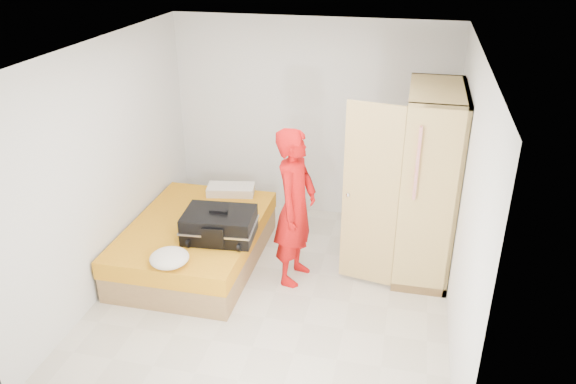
% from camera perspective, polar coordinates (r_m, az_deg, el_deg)
% --- Properties ---
extents(room, '(4.00, 4.02, 2.60)m').
position_cam_1_polar(room, '(5.49, -1.43, 0.95)').
color(room, beige).
rests_on(room, ground).
extents(bed, '(1.42, 2.02, 0.50)m').
position_cam_1_polar(bed, '(6.62, -9.34, -5.06)').
color(bed, '#A07B48').
rests_on(bed, ground).
extents(wardrobe, '(1.16, 1.20, 2.10)m').
position_cam_1_polar(wardrobe, '(6.26, 13.57, 0.38)').
color(wardrobe, '#E8C971').
rests_on(wardrobe, ground).
extents(person, '(0.52, 0.70, 1.75)m').
position_cam_1_polar(person, '(5.95, 0.75, -1.56)').
color(person, red).
rests_on(person, ground).
extents(suitcase, '(0.81, 0.63, 0.33)m').
position_cam_1_polar(suitcase, '(6.12, -7.00, -3.36)').
color(suitcase, black).
rests_on(suitcase, bed).
extents(round_cushion, '(0.39, 0.39, 0.15)m').
position_cam_1_polar(round_cushion, '(5.76, -11.96, -6.57)').
color(round_cushion, white).
rests_on(round_cushion, bed).
extents(pillow, '(0.63, 0.40, 0.11)m').
position_cam_1_polar(pillow, '(7.13, -5.82, 0.23)').
color(pillow, white).
rests_on(pillow, bed).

